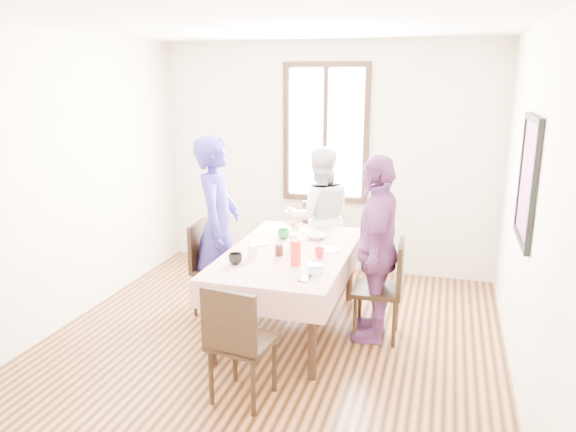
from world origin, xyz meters
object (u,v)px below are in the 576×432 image
object	(u,v)px
dining_table	(290,290)
person_right	(377,249)
chair_right	(377,289)
chair_near	(243,341)
person_far	(319,217)
chair_far	(319,245)
person_left	(217,227)
chair_left	(217,268)

from	to	relation	value
dining_table	person_right	distance (m)	0.91
chair_right	chair_near	bearing A→B (deg)	145.31
dining_table	person_far	size ratio (longest dim) A/B	1.11
dining_table	person_right	bearing A→B (deg)	4.00
dining_table	chair_near	xyz separation A→B (m)	(0.00, -1.20, 0.08)
chair_far	person_far	xyz separation A→B (m)	(0.00, -0.02, 0.33)
chair_near	person_left	distance (m)	1.63
chair_far	chair_near	xyz separation A→B (m)	(0.00, -2.40, 0.00)
person_left	chair_far	bearing A→B (deg)	-47.25
person_far	person_right	world-z (taller)	person_right
dining_table	person_left	size ratio (longest dim) A/B	0.99
person_left	person_far	xyz separation A→B (m)	(0.78, 1.01, -0.10)
dining_table	person_left	distance (m)	0.94
chair_right	chair_near	xyz separation A→B (m)	(-0.80, -1.26, 0.00)
chair_far	dining_table	bearing A→B (deg)	80.42
chair_far	person_left	distance (m)	1.37
chair_near	person_left	xyz separation A→B (m)	(-0.78, 1.36, 0.43)
dining_table	chair_right	distance (m)	0.81
person_far	chair_near	bearing A→B (deg)	66.58
dining_table	chair_far	distance (m)	1.20
chair_near	person_right	xyz separation A→B (m)	(0.78, 1.26, 0.38)
chair_near	person_far	distance (m)	2.40
dining_table	chair_near	world-z (taller)	chair_near
dining_table	person_far	xyz separation A→B (m)	(0.00, 1.18, 0.41)
chair_near	person_far	size ratio (longest dim) A/B	0.58
chair_right	person_right	world-z (taller)	person_right
chair_right	person_far	distance (m)	1.42
chair_far	person_far	distance (m)	0.33
chair_left	chair_far	xyz separation A→B (m)	(0.80, 1.04, 0.00)
person_far	chair_far	bearing A→B (deg)	-113.42
chair_far	person_left	size ratio (longest dim) A/B	0.52
person_right	person_far	bearing A→B (deg)	-147.18
chair_near	person_far	bearing A→B (deg)	97.90
chair_left	person_right	distance (m)	1.63
person_far	chair_left	bearing A→B (deg)	28.31
person_left	person_far	bearing A→B (deg)	-47.84
person_far	person_right	bearing A→B (deg)	101.33
chair_left	chair_right	bearing A→B (deg)	83.17
chair_far	person_left	xyz separation A→B (m)	(-0.78, -1.04, 0.43)
chair_right	chair_near	size ratio (longest dim) A/B	1.00
dining_table	chair_far	world-z (taller)	chair_far
chair_near	person_right	distance (m)	1.53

